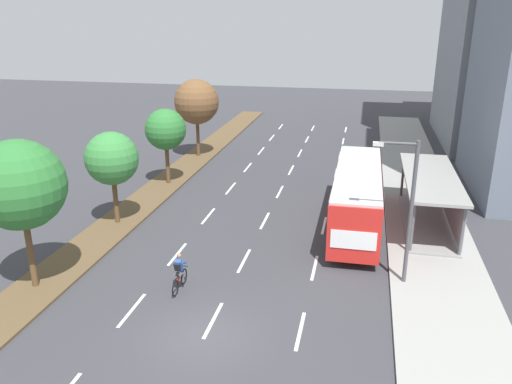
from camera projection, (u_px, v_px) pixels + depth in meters
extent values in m
plane|color=#38383D|center=(205.00, 336.00, 19.35)|extent=(140.00, 140.00, 0.00)
cube|color=brown|center=(180.00, 172.00, 39.44)|extent=(2.60, 52.00, 0.12)
cube|color=gray|center=(416.00, 187.00, 35.95)|extent=(4.50, 52.00, 0.15)
cube|color=white|center=(132.00, 310.00, 21.07)|extent=(0.14, 2.59, 0.01)
cube|color=white|center=(177.00, 254.00, 25.99)|extent=(0.14, 2.59, 0.01)
cube|color=white|center=(208.00, 216.00, 30.90)|extent=(0.14, 2.59, 0.01)
cube|color=white|center=(231.00, 188.00, 35.81)|extent=(0.14, 2.59, 0.01)
cube|color=white|center=(248.00, 167.00, 40.73)|extent=(0.14, 2.59, 0.01)
cube|color=white|center=(261.00, 151.00, 45.64)|extent=(0.14, 2.59, 0.01)
cube|color=white|center=(272.00, 138.00, 50.56)|extent=(0.14, 2.59, 0.01)
cube|color=white|center=(281.00, 127.00, 55.47)|extent=(0.14, 2.59, 0.01)
cube|color=white|center=(213.00, 320.00, 20.38)|extent=(0.14, 2.59, 0.01)
cube|color=white|center=(244.00, 261.00, 25.29)|extent=(0.14, 2.59, 0.01)
cube|color=white|center=(265.00, 221.00, 30.21)|extent=(0.14, 2.59, 0.01)
cube|color=white|center=(280.00, 192.00, 35.12)|extent=(0.14, 2.59, 0.01)
cube|color=white|center=(291.00, 170.00, 40.03)|extent=(0.14, 2.59, 0.01)
cube|color=white|center=(300.00, 153.00, 44.95)|extent=(0.14, 2.59, 0.01)
cube|color=white|center=(307.00, 139.00, 49.86)|extent=(0.14, 2.59, 0.01)
cube|color=white|center=(313.00, 128.00, 54.78)|extent=(0.14, 2.59, 0.01)
cube|color=white|center=(300.00, 331.00, 19.68)|extent=(0.14, 2.59, 0.01)
cube|color=white|center=(315.00, 268.00, 24.60)|extent=(0.14, 2.59, 0.01)
cube|color=white|center=(324.00, 225.00, 29.51)|extent=(0.14, 2.59, 0.01)
cube|color=white|center=(331.00, 195.00, 34.43)|extent=(0.14, 2.59, 0.01)
cube|color=white|center=(336.00, 173.00, 39.34)|extent=(0.14, 2.59, 0.01)
cube|color=white|center=(340.00, 155.00, 44.25)|extent=(0.14, 2.59, 0.01)
cube|color=white|center=(343.00, 141.00, 49.17)|extent=(0.14, 2.59, 0.01)
cube|color=white|center=(346.00, 130.00, 54.08)|extent=(0.14, 2.59, 0.01)
cube|color=gray|center=(426.00, 222.00, 29.56)|extent=(2.60, 9.03, 0.10)
cylinder|color=#56565B|center=(412.00, 227.00, 25.41)|extent=(0.16, 0.16, 2.60)
cylinder|color=#56565B|center=(403.00, 176.00, 33.29)|extent=(0.16, 0.16, 2.60)
cylinder|color=#56565B|center=(462.00, 231.00, 24.94)|extent=(0.16, 0.16, 2.60)
cylinder|color=#56565B|center=(441.00, 179.00, 32.82)|extent=(0.16, 0.16, 2.60)
cube|color=gray|center=(451.00, 201.00, 28.87)|extent=(0.10, 8.58, 2.34)
cube|color=gray|center=(431.00, 177.00, 28.66)|extent=(2.90, 9.43, 0.16)
cube|color=red|center=(357.00, 196.00, 28.76)|extent=(2.50, 11.20, 2.80)
cube|color=#2D3D4C|center=(358.00, 182.00, 28.48)|extent=(2.54, 10.30, 0.90)
cube|color=#B7B7B7|center=(359.00, 172.00, 28.28)|extent=(2.45, 10.98, 0.12)
cube|color=#2D3D4C|center=(360.00, 163.00, 33.83)|extent=(2.25, 0.06, 1.54)
cube|color=white|center=(353.00, 240.00, 23.64)|extent=(2.12, 0.04, 0.90)
cylinder|color=black|center=(340.00, 197.00, 32.63)|extent=(0.30, 1.00, 1.00)
cylinder|color=black|center=(375.00, 200.00, 32.19)|extent=(0.30, 1.00, 1.00)
cylinder|color=black|center=(332.00, 242.00, 26.22)|extent=(0.30, 1.00, 1.00)
cylinder|color=black|center=(375.00, 246.00, 25.78)|extent=(0.30, 1.00, 1.00)
torus|color=black|center=(184.00, 276.00, 23.04)|extent=(0.06, 0.72, 0.72)
torus|color=black|center=(175.00, 288.00, 22.03)|extent=(0.06, 0.72, 0.72)
cylinder|color=maroon|center=(179.00, 277.00, 22.44)|extent=(0.05, 0.94, 0.05)
cylinder|color=maroon|center=(179.00, 281.00, 22.41)|extent=(0.05, 0.57, 0.42)
cylinder|color=maroon|center=(178.00, 278.00, 22.25)|extent=(0.04, 0.04, 0.40)
cube|color=black|center=(178.00, 274.00, 22.19)|extent=(0.12, 0.24, 0.06)
cylinder|color=black|center=(183.00, 266.00, 22.82)|extent=(0.46, 0.04, 0.04)
cube|color=#234CA8|center=(179.00, 266.00, 22.24)|extent=(0.30, 0.36, 0.59)
cube|color=black|center=(177.00, 267.00, 22.09)|extent=(0.26, 0.26, 0.42)
sphere|color=#9E7051|center=(179.00, 256.00, 22.22)|extent=(0.20, 0.20, 0.20)
cylinder|color=#4C4C56|center=(176.00, 274.00, 22.37)|extent=(0.12, 0.42, 0.25)
cylinder|color=#4C4C56|center=(178.00, 277.00, 22.62)|extent=(0.10, 0.17, 0.41)
cylinder|color=#4C4C56|center=(181.00, 274.00, 22.33)|extent=(0.12, 0.42, 0.25)
cylinder|color=#4C4C56|center=(183.00, 278.00, 22.57)|extent=(0.10, 0.17, 0.41)
cylinder|color=#234CA8|center=(177.00, 262.00, 22.47)|extent=(0.09, 0.47, 0.28)
cylinder|color=#234CA8|center=(184.00, 263.00, 22.40)|extent=(0.09, 0.47, 0.28)
cylinder|color=brown|center=(30.00, 252.00, 22.23)|extent=(0.28, 0.28, 3.28)
sphere|color=#2D7533|center=(20.00, 185.00, 21.22)|extent=(3.83, 3.83, 3.83)
cylinder|color=brown|center=(116.00, 200.00, 29.28)|extent=(0.28, 0.28, 2.70)
sphere|color=#38843D|center=(112.00, 158.00, 28.46)|extent=(3.00, 3.00, 3.00)
cylinder|color=brown|center=(168.00, 164.00, 36.21)|extent=(0.28, 0.28, 2.81)
sphere|color=#2D7533|center=(166.00, 129.00, 35.39)|extent=(2.86, 2.86, 2.86)
cylinder|color=brown|center=(198.00, 137.00, 43.18)|extent=(0.28, 0.28, 3.21)
sphere|color=brown|center=(197.00, 102.00, 42.19)|extent=(3.71, 3.71, 3.71)
cylinder|color=#4C4C51|center=(411.00, 214.00, 21.99)|extent=(0.18, 0.18, 6.50)
cylinder|color=#4C4C51|center=(398.00, 143.00, 21.12)|extent=(1.60, 0.12, 0.12)
cube|color=silver|center=(378.00, 144.00, 21.31)|extent=(0.44, 0.24, 0.16)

